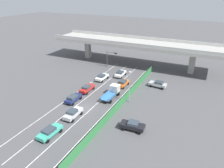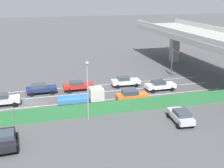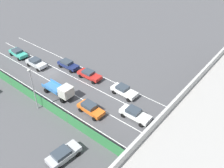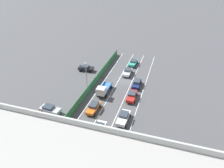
{
  "view_description": "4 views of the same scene",
  "coord_description": "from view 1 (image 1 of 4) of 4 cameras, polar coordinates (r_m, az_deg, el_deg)",
  "views": [
    {
      "loc": [
        21.96,
        -31.34,
        22.62
      ],
      "look_at": [
        1.05,
        11.98,
        0.89
      ],
      "focal_mm": 33.87,
      "sensor_mm": 36.0,
      "label": 1
    },
    {
      "loc": [
        38.99,
        1.03,
        14.6
      ],
      "look_at": [
        0.37,
        11.71,
        1.83
      ],
      "focal_mm": 46.14,
      "sensor_mm": 36.0,
      "label": 2
    },
    {
      "loc": [
        22.21,
        33.39,
        24.75
      ],
      "look_at": [
        -2.81,
        12.98,
        1.64
      ],
      "focal_mm": 38.71,
      "sensor_mm": 36.0,
      "label": 3
    },
    {
      "loc": [
        -10.35,
        44.5,
        26.54
      ],
      "look_at": [
        1.89,
        5.35,
        1.84
      ],
      "focal_mm": 32.77,
      "sensor_mm": 36.0,
      "label": 4
    }
  ],
  "objects": [
    {
      "name": "traffic_light",
      "position": [
        65.44,
        -0.39,
        7.49
      ],
      "size": [
        3.57,
        0.51,
        5.16
      ],
      "color": "#47474C",
      "rests_on": "ground"
    },
    {
      "name": "lane_line_mid_right",
      "position": [
        47.69,
        -2.67,
        -4.03
      ],
      "size": [
        0.14,
        46.91,
        0.01
      ],
      "primitive_type": "cube",
      "color": "silver",
      "rests_on": "ground"
    },
    {
      "name": "parked_wagon_silver",
      "position": [
        54.02,
        12.31,
        0.0
      ],
      "size": [
        4.42,
        2.32,
        1.59
      ],
      "color": "#B2B5B7",
      "rests_on": "ground"
    },
    {
      "name": "flatbed_truck_blue",
      "position": [
        48.2,
        0.27,
        -1.98
      ],
      "size": [
        2.29,
        6.07,
        2.47
      ],
      "color": "black",
      "rests_on": "ground"
    },
    {
      "name": "street_lamp",
      "position": [
        44.61,
        4.75,
        0.03
      ],
      "size": [
        0.6,
        0.36,
        7.15
      ],
      "color": "gray",
      "rests_on": "ground"
    },
    {
      "name": "car_sedan_red",
      "position": [
        51.02,
        -6.77,
        -1.12
      ],
      "size": [
        2.03,
        4.68,
        1.52
      ],
      "color": "red",
      "rests_on": "ground"
    },
    {
      "name": "car_hatchback_white",
      "position": [
        59.53,
        2.27,
        2.87
      ],
      "size": [
        2.08,
        4.7,
        1.59
      ],
      "color": "silver",
      "rests_on": "ground"
    },
    {
      "name": "lane_line_left_edge",
      "position": [
        51.03,
        -9.57,
        -2.37
      ],
      "size": [
        0.14,
        46.91,
        0.01
      ],
      "primitive_type": "cube",
      "color": "silver",
      "rests_on": "ground"
    },
    {
      "name": "traffic_cone",
      "position": [
        41.4,
        -0.98,
        -8.26
      ],
      "size": [
        0.47,
        0.47,
        0.71
      ],
      "color": "orange",
      "rests_on": "ground"
    },
    {
      "name": "green_fence",
      "position": [
        45.32,
        3.05,
        -4.37
      ],
      "size": [
        0.1,
        43.01,
        1.8
      ],
      "color": "#2D753D",
      "rests_on": "ground"
    },
    {
      "name": "car_taxi_teal",
      "position": [
        37.57,
        -16.46,
        -12.23
      ],
      "size": [
        2.26,
        4.65,
        1.54
      ],
      "color": "teal",
      "rests_on": "ground"
    },
    {
      "name": "elevated_overpass",
      "position": [
        67.89,
        6.27,
        10.64
      ],
      "size": [
        54.89,
        10.38,
        8.29
      ],
      "color": "#A09E99",
      "rests_on": "ground"
    },
    {
      "name": "lane_line_mid_left",
      "position": [
        49.27,
        -6.24,
        -3.18
      ],
      "size": [
        0.14,
        46.91,
        0.01
      ],
      "primitive_type": "cube",
      "color": "silver",
      "rests_on": "ground"
    },
    {
      "name": "lane_line_right_edge",
      "position": [
        46.32,
        1.14,
        -4.92
      ],
      "size": [
        0.14,
        46.91,
        0.01
      ],
      "primitive_type": "cube",
      "color": "silver",
      "rests_on": "ground"
    },
    {
      "name": "car_sedan_white",
      "position": [
        57.12,
        -2.75,
        1.91
      ],
      "size": [
        2.14,
        4.62,
        1.61
      ],
      "color": "white",
      "rests_on": "ground"
    },
    {
      "name": "parked_sedan_dark",
      "position": [
        37.66,
        5.57,
        -11.05
      ],
      "size": [
        4.38,
        2.26,
        1.63
      ],
      "color": "black",
      "rests_on": "ground"
    },
    {
      "name": "ground_plane",
      "position": [
        44.46,
        -8.01,
        -6.54
      ],
      "size": [
        300.0,
        300.0,
        0.0
      ],
      "primitive_type": "plane",
      "color": "#4C4C4F"
    },
    {
      "name": "car_taxi_orange",
      "position": [
        53.43,
        2.94,
        0.3
      ],
      "size": [
        2.08,
        4.44,
        1.64
      ],
      "color": "orange",
      "rests_on": "ground"
    },
    {
      "name": "car_sedan_silver",
      "position": [
        41.42,
        -10.51,
        -7.76
      ],
      "size": [
        2.07,
        4.47,
        1.66
      ],
      "color": "#B7BABC",
      "rests_on": "ground"
    },
    {
      "name": "car_sedan_navy",
      "position": [
        46.88,
        -10.4,
        -3.76
      ],
      "size": [
        1.98,
        4.48,
        1.55
      ],
      "color": "navy",
      "rests_on": "ground"
    }
  ]
}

